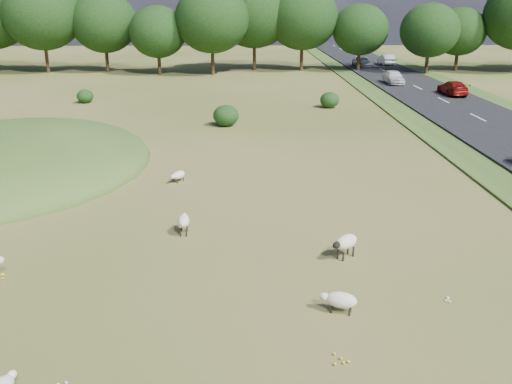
# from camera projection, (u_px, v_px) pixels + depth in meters

# --- Properties ---
(ground) EXTENTS (160.00, 160.00, 0.00)m
(ground) POSITION_uv_depth(u_px,v_px,m) (222.00, 133.00, 40.52)
(ground) COLOR #42531A
(ground) RESTS_ON ground
(mound) EXTENTS (16.00, 20.00, 4.00)m
(mound) POSITION_uv_depth(u_px,v_px,m) (8.00, 166.00, 32.64)
(mound) COLOR #33561E
(mound) RESTS_ON ground
(road) EXTENTS (8.00, 150.00, 0.25)m
(road) POSITION_uv_depth(u_px,v_px,m) (451.00, 105.00, 50.46)
(road) COLOR black
(road) RESTS_ON ground
(treeline) EXTENTS (96.28, 14.66, 11.70)m
(treeline) POSITION_uv_depth(u_px,v_px,m) (221.00, 20.00, 71.92)
(treeline) COLOR black
(treeline) RESTS_ON ground
(shrubs) EXTENTS (23.62, 12.07, 1.58)m
(shrubs) POSITION_uv_depth(u_px,v_px,m) (225.00, 106.00, 46.94)
(shrubs) COLOR black
(shrubs) RESTS_ON ground
(sheep_0) EXTENTS (0.84, 1.01, 0.58)m
(sheep_0) POSITION_uv_depth(u_px,v_px,m) (178.00, 175.00, 29.66)
(sheep_0) COLOR beige
(sheep_0) RESTS_ON ground
(sheep_3) EXTENTS (1.19, 1.13, 0.90)m
(sheep_3) POSITION_uv_depth(u_px,v_px,m) (346.00, 242.00, 20.85)
(sheep_3) COLOR beige
(sheep_3) RESTS_ON ground
(sheep_4) EXTENTS (0.51, 1.12, 0.81)m
(sheep_4) POSITION_uv_depth(u_px,v_px,m) (184.00, 221.00, 23.04)
(sheep_4) COLOR beige
(sheep_4) RESTS_ON ground
(sheep_5) EXTENTS (1.21, 0.78, 0.67)m
(sheep_5) POSITION_uv_depth(u_px,v_px,m) (340.00, 300.00, 17.27)
(sheep_5) COLOR beige
(sheep_5) RESTS_ON ground
(car_0) EXTENTS (1.86, 4.58, 1.33)m
(car_0) POSITION_uv_depth(u_px,v_px,m) (453.00, 88.00, 55.03)
(car_0) COLOR maroon
(car_0) RESTS_ON road
(car_1) EXTENTS (1.84, 4.52, 1.31)m
(car_1) POSITION_uv_depth(u_px,v_px,m) (348.00, 44.00, 108.41)
(car_1) COLOR maroon
(car_1) RESTS_ON road
(car_2) EXTENTS (1.55, 4.44, 1.46)m
(car_2) POSITION_uv_depth(u_px,v_px,m) (387.00, 60.00, 79.90)
(car_2) COLOR white
(car_2) RESTS_ON road
(car_4) EXTENTS (2.17, 4.70, 1.31)m
(car_4) POSITION_uv_depth(u_px,v_px,m) (363.00, 62.00, 77.85)
(car_4) COLOR #ADB0B5
(car_4) RESTS_ON road
(car_7) EXTENTS (1.72, 4.29, 1.46)m
(car_7) POSITION_uv_depth(u_px,v_px,m) (394.00, 77.00, 62.18)
(car_7) COLOR white
(car_7) RESTS_ON road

